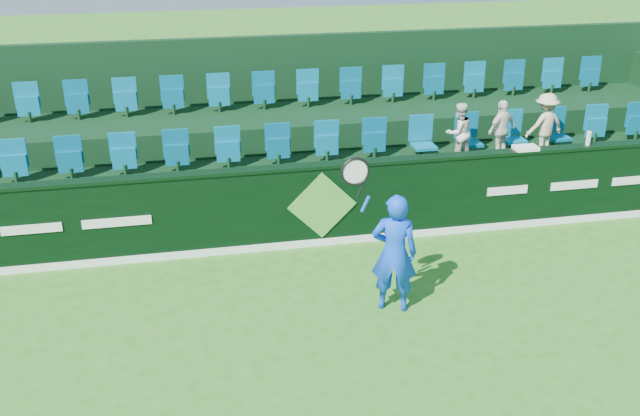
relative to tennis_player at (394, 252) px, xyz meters
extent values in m
plane|color=#296A19|center=(-0.55, -1.88, -0.85)|extent=(60.00, 60.00, 0.00)
cube|color=black|center=(-0.55, 2.12, -0.20)|extent=(16.00, 0.20, 1.30)
cube|color=black|center=(-0.55, 2.12, 0.48)|extent=(16.00, 0.24, 0.05)
cube|color=white|center=(-0.55, 2.01, -0.79)|extent=(16.00, 0.02, 0.12)
cube|color=#4B9A38|center=(-0.55, 2.00, -0.15)|extent=(1.10, 0.02, 1.10)
cube|color=white|center=(-4.85, 2.01, -0.15)|extent=(0.85, 0.01, 0.14)
cube|color=white|center=(-3.65, 2.01, -0.15)|extent=(1.00, 0.01, 0.14)
cube|color=white|center=(2.55, 2.01, -0.15)|extent=(0.70, 0.01, 0.14)
cube|color=white|center=(3.75, 2.01, -0.15)|extent=(0.85, 0.01, 0.14)
cube|color=white|center=(4.95, 2.01, -0.15)|extent=(1.00, 0.01, 0.14)
cube|color=black|center=(-0.55, 3.22, -0.45)|extent=(16.00, 2.00, 0.80)
cube|color=black|center=(-0.55, 5.12, -0.20)|extent=(16.00, 1.80, 1.30)
cube|color=black|center=(-0.55, 6.12, 0.45)|extent=(16.00, 0.20, 2.60)
cube|color=#05668B|center=(-0.55, 3.62, 0.25)|extent=(13.50, 0.50, 0.60)
cube|color=#05668B|center=(-0.55, 5.42, 0.75)|extent=(13.50, 0.50, 0.60)
imported|color=blue|center=(0.01, 0.00, -0.02)|extent=(0.70, 0.58, 1.66)
cylinder|color=#143FBF|center=(-0.43, -0.10, 0.77)|extent=(0.13, 0.04, 0.22)
cylinder|color=black|center=(-0.49, -0.10, 0.97)|extent=(0.11, 0.03, 0.20)
torus|color=black|center=(-0.57, -0.10, 1.21)|extent=(0.50, 0.04, 0.50)
cylinder|color=silver|center=(-0.57, -0.10, 1.21)|extent=(0.41, 0.01, 0.41)
imported|color=silver|center=(2.14, 3.24, 0.48)|extent=(0.60, 0.52, 1.06)
imported|color=white|center=(2.94, 3.24, 0.49)|extent=(0.68, 0.49, 1.07)
imported|color=beige|center=(3.77, 3.24, 0.53)|extent=(0.81, 0.55, 1.15)
cube|color=white|center=(2.85, 2.12, 0.53)|extent=(0.38, 0.25, 0.06)
cylinder|color=silver|center=(3.95, 2.12, 0.62)|extent=(0.08, 0.08, 0.24)
camera|label=1|loc=(-2.60, -7.95, 4.29)|focal=40.00mm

